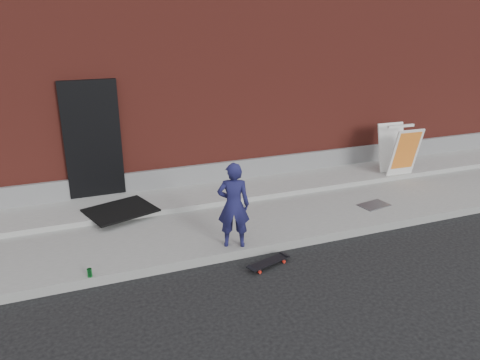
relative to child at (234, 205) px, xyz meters
name	(u,v)px	position (x,y,z in m)	size (l,w,h in m)	color
ground	(282,251)	(0.77, -0.21, -0.84)	(80.00, 80.00, 0.00)	black
sidewalk	(248,212)	(0.77, 1.29, -0.77)	(20.00, 3.00, 0.15)	gray
apron	(231,191)	(0.77, 2.19, -0.64)	(20.00, 1.20, 0.10)	gray
building	(174,58)	(0.77, 6.79, 1.65)	(20.00, 8.10, 5.00)	maroon
child	(234,205)	(0.00, 0.00, 0.00)	(0.51, 0.33, 1.39)	#191947
skateboard	(269,262)	(0.36, -0.57, -0.78)	(0.74, 0.40, 0.08)	red
pizza_sign	(399,149)	(4.60, 1.77, -0.04)	(0.69, 0.81, 1.11)	silver
soda_can	(90,273)	(-2.23, -0.16, -0.63)	(0.07, 0.07, 0.12)	#1B8A35
doormat	(121,210)	(-1.53, 1.82, -0.58)	(1.15, 0.93, 0.03)	black
utility_plate	(374,205)	(3.12, 0.56, -0.69)	(0.57, 0.37, 0.02)	#5B5B60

